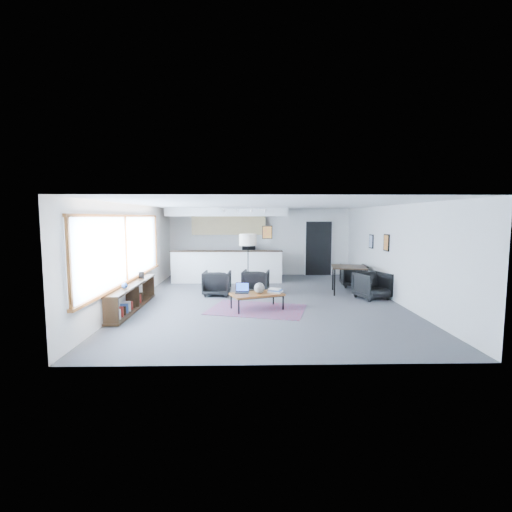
{
  "coord_description": "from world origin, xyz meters",
  "views": [
    {
      "loc": [
        -0.45,
        -10.0,
        2.27
      ],
      "look_at": [
        -0.23,
        0.4,
        1.18
      ],
      "focal_mm": 26.0,
      "sensor_mm": 36.0,
      "label": 1
    }
  ],
  "objects_px": {
    "dining_table": "(349,269)",
    "dining_chair_near": "(372,286)",
    "dining_chair_far": "(353,276)",
    "ceramic_pot": "(259,288)",
    "laptop": "(242,290)",
    "armchair_left": "(217,282)",
    "coffee_table": "(257,295)",
    "book_stack": "(275,291)",
    "armchair_right": "(256,281)",
    "floor_lamp": "(248,242)",
    "microwave": "(249,248)"
  },
  "relations": [
    {
      "from": "dining_chair_near",
      "to": "dining_table",
      "type": "bearing_deg",
      "value": 101.46
    },
    {
      "from": "laptop",
      "to": "armchair_left",
      "type": "xyz_separation_m",
      "value": [
        -0.76,
        1.6,
        -0.08
      ]
    },
    {
      "from": "ceramic_pot",
      "to": "dining_chair_far",
      "type": "relative_size",
      "value": 0.38
    },
    {
      "from": "dining_chair_near",
      "to": "dining_chair_far",
      "type": "bearing_deg",
      "value": 70.32
    },
    {
      "from": "coffee_table",
      "to": "floor_lamp",
      "type": "xyz_separation_m",
      "value": [
        -0.22,
        1.85,
        1.17
      ]
    },
    {
      "from": "ceramic_pot",
      "to": "armchair_left",
      "type": "height_order",
      "value": "armchair_left"
    },
    {
      "from": "armchair_right",
      "to": "armchair_left",
      "type": "bearing_deg",
      "value": 19.49
    },
    {
      "from": "armchair_left",
      "to": "armchair_right",
      "type": "bearing_deg",
      "value": -166.28
    },
    {
      "from": "ceramic_pot",
      "to": "microwave",
      "type": "relative_size",
      "value": 0.52
    },
    {
      "from": "armchair_left",
      "to": "dining_table",
      "type": "distance_m",
      "value": 3.93
    },
    {
      "from": "floor_lamp",
      "to": "dining_chair_far",
      "type": "xyz_separation_m",
      "value": [
        3.46,
        1.15,
        -1.2
      ]
    },
    {
      "from": "dining_table",
      "to": "dining_chair_near",
      "type": "xyz_separation_m",
      "value": [
        0.46,
        -0.77,
        -0.4
      ]
    },
    {
      "from": "book_stack",
      "to": "microwave",
      "type": "distance_m",
      "value": 5.18
    },
    {
      "from": "ceramic_pot",
      "to": "armchair_left",
      "type": "distance_m",
      "value": 2.08
    },
    {
      "from": "laptop",
      "to": "dining_table",
      "type": "relative_size",
      "value": 0.31
    },
    {
      "from": "coffee_table",
      "to": "book_stack",
      "type": "bearing_deg",
      "value": -7.43
    },
    {
      "from": "microwave",
      "to": "floor_lamp",
      "type": "bearing_deg",
      "value": -86.45
    },
    {
      "from": "dining_table",
      "to": "dining_chair_near",
      "type": "bearing_deg",
      "value": -58.87
    },
    {
      "from": "dining_chair_near",
      "to": "coffee_table",
      "type": "bearing_deg",
      "value": 179.79
    },
    {
      "from": "dining_chair_near",
      "to": "dining_chair_far",
      "type": "height_order",
      "value": "dining_chair_near"
    },
    {
      "from": "armchair_right",
      "to": "dining_chair_far",
      "type": "distance_m",
      "value": 3.4
    },
    {
      "from": "floor_lamp",
      "to": "dining_chair_far",
      "type": "distance_m",
      "value": 3.84
    },
    {
      "from": "laptop",
      "to": "dining_chair_near",
      "type": "bearing_deg",
      "value": 19.22
    },
    {
      "from": "coffee_table",
      "to": "armchair_right",
      "type": "height_order",
      "value": "armchair_right"
    },
    {
      "from": "dining_chair_far",
      "to": "armchair_left",
      "type": "bearing_deg",
      "value": 21.47
    },
    {
      "from": "dining_table",
      "to": "ceramic_pot",
      "type": "bearing_deg",
      "value": -145.21
    },
    {
      "from": "laptop",
      "to": "armchair_left",
      "type": "height_order",
      "value": "armchair_left"
    },
    {
      "from": "laptop",
      "to": "floor_lamp",
      "type": "bearing_deg",
      "value": 88.53
    },
    {
      "from": "dining_chair_near",
      "to": "dining_chair_far",
      "type": "distance_m",
      "value": 1.85
    },
    {
      "from": "book_stack",
      "to": "armchair_right",
      "type": "distance_m",
      "value": 1.88
    },
    {
      "from": "book_stack",
      "to": "dining_chair_far",
      "type": "bearing_deg",
      "value": 46.03
    },
    {
      "from": "microwave",
      "to": "dining_chair_near",
      "type": "bearing_deg",
      "value": -45.69
    },
    {
      "from": "laptop",
      "to": "floor_lamp",
      "type": "height_order",
      "value": "floor_lamp"
    },
    {
      "from": "armchair_right",
      "to": "microwave",
      "type": "distance_m",
      "value": 3.35
    },
    {
      "from": "coffee_table",
      "to": "armchair_left",
      "type": "bearing_deg",
      "value": 102.74
    },
    {
      "from": "laptop",
      "to": "armchair_right",
      "type": "relative_size",
      "value": 0.45
    },
    {
      "from": "armchair_right",
      "to": "dining_chair_far",
      "type": "bearing_deg",
      "value": -152.8
    },
    {
      "from": "armchair_left",
      "to": "floor_lamp",
      "type": "xyz_separation_m",
      "value": [
        0.91,
        0.12,
        1.16
      ]
    },
    {
      "from": "laptop",
      "to": "book_stack",
      "type": "bearing_deg",
      "value": 2.45
    },
    {
      "from": "dining_table",
      "to": "floor_lamp",
      "type": "bearing_deg",
      "value": -178.77
    },
    {
      "from": "dining_chair_near",
      "to": "dining_chair_far",
      "type": "xyz_separation_m",
      "value": [
        0.0,
        1.85,
        -0.0
      ]
    },
    {
      "from": "coffee_table",
      "to": "microwave",
      "type": "relative_size",
      "value": 2.8
    },
    {
      "from": "coffee_table",
      "to": "dining_chair_near",
      "type": "bearing_deg",
      "value": -0.98
    },
    {
      "from": "laptop",
      "to": "dining_table",
      "type": "distance_m",
      "value": 3.63
    },
    {
      "from": "coffee_table",
      "to": "ceramic_pot",
      "type": "bearing_deg",
      "value": -0.22
    },
    {
      "from": "armchair_left",
      "to": "dining_chair_near",
      "type": "distance_m",
      "value": 4.41
    },
    {
      "from": "ceramic_pot",
      "to": "floor_lamp",
      "type": "bearing_deg",
      "value": 98.68
    },
    {
      "from": "coffee_table",
      "to": "microwave",
      "type": "distance_m",
      "value": 5.25
    },
    {
      "from": "laptop",
      "to": "armchair_right",
      "type": "xyz_separation_m",
      "value": [
        0.37,
        1.81,
        -0.09
      ]
    },
    {
      "from": "coffee_table",
      "to": "armchair_left",
      "type": "relative_size",
      "value": 1.78
    }
  ]
}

